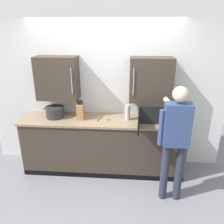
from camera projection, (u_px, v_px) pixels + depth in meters
name	position (u px, v px, depth m)	size (l,w,h in m)	color
ground_plane	(99.00, 197.00, 3.37)	(9.29, 9.29, 0.00)	gray
back_wall_tiled	(105.00, 85.00, 3.80)	(4.08, 0.44, 2.82)	white
counter_unit	(103.00, 145.00, 3.87)	(2.70, 0.62, 0.95)	#3D3328
microwave_oven	(155.00, 112.00, 3.61)	(0.62, 0.80, 0.29)	black
stock_pot	(55.00, 112.00, 3.74)	(0.39, 0.30, 0.21)	#2D2D33
thermos_flask	(128.00, 112.00, 3.64)	(0.08, 0.08, 0.25)	#B7BABF
wooden_spoon	(104.00, 119.00, 3.69)	(0.21, 0.22, 0.02)	brown
knife_block	(81.00, 111.00, 3.67)	(0.11, 0.15, 0.34)	#A37547
person_figure	(175.00, 136.00, 3.00)	(0.44, 0.52, 1.69)	#282D3D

